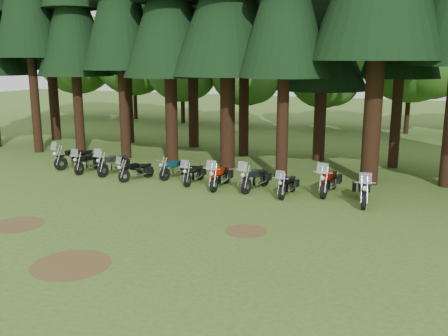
{
  "coord_description": "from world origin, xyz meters",
  "views": [
    {
      "loc": [
        10.0,
        -14.23,
        5.59
      ],
      "look_at": [
        1.77,
        5.0,
        1.0
      ],
      "focal_mm": 40.0,
      "sensor_mm": 36.0,
      "label": 1
    }
  ],
  "objects_px": {
    "motorcycle_3": "(136,171)",
    "motorcycle_9": "(329,182)",
    "motorcycle_6": "(220,177)",
    "motorcycle_2": "(114,165)",
    "motorcycle_8": "(287,186)",
    "motorcycle_5": "(194,174)",
    "motorcycle_10": "(362,191)",
    "motorcycle_1": "(88,163)",
    "motorcycle_0": "(75,158)",
    "motorcycle_7": "(256,179)",
    "motorcycle_4": "(175,169)"
  },
  "relations": [
    {
      "from": "motorcycle_0",
      "to": "motorcycle_10",
      "type": "xyz_separation_m",
      "value": [
        14.76,
        -0.86,
        -0.01
      ]
    },
    {
      "from": "motorcycle_10",
      "to": "motorcycle_8",
      "type": "bearing_deg",
      "value": 169.28
    },
    {
      "from": "motorcycle_2",
      "to": "motorcycle_6",
      "type": "relative_size",
      "value": 1.0
    },
    {
      "from": "motorcycle_7",
      "to": "motorcycle_8",
      "type": "distance_m",
      "value": 1.57
    },
    {
      "from": "motorcycle_1",
      "to": "motorcycle_6",
      "type": "relative_size",
      "value": 0.93
    },
    {
      "from": "motorcycle_9",
      "to": "motorcycle_10",
      "type": "relative_size",
      "value": 1.04
    },
    {
      "from": "motorcycle_6",
      "to": "motorcycle_10",
      "type": "xyz_separation_m",
      "value": [
        6.12,
        -0.06,
        0.02
      ]
    },
    {
      "from": "motorcycle_2",
      "to": "motorcycle_6",
      "type": "xyz_separation_m",
      "value": [
        5.92,
        -0.39,
        0.0
      ]
    },
    {
      "from": "motorcycle_5",
      "to": "motorcycle_4",
      "type": "bearing_deg",
      "value": 151.75
    },
    {
      "from": "motorcycle_4",
      "to": "motorcycle_10",
      "type": "distance_m",
      "value": 8.92
    },
    {
      "from": "motorcycle_0",
      "to": "motorcycle_2",
      "type": "relative_size",
      "value": 1.03
    },
    {
      "from": "motorcycle_2",
      "to": "motorcycle_9",
      "type": "relative_size",
      "value": 0.93
    },
    {
      "from": "motorcycle_0",
      "to": "motorcycle_8",
      "type": "xyz_separation_m",
      "value": [
        11.73,
        -0.91,
        -0.08
      ]
    },
    {
      "from": "motorcycle_1",
      "to": "motorcycle_8",
      "type": "bearing_deg",
      "value": -2.41
    },
    {
      "from": "motorcycle_5",
      "to": "motorcycle_3",
      "type": "bearing_deg",
      "value": -172.09
    },
    {
      "from": "motorcycle_5",
      "to": "motorcycle_10",
      "type": "bearing_deg",
      "value": -3.82
    },
    {
      "from": "motorcycle_2",
      "to": "motorcycle_8",
      "type": "relative_size",
      "value": 1.14
    },
    {
      "from": "motorcycle_1",
      "to": "motorcycle_6",
      "type": "xyz_separation_m",
      "value": [
        7.36,
        -0.26,
        0.03
      ]
    },
    {
      "from": "motorcycle_0",
      "to": "motorcycle_10",
      "type": "relative_size",
      "value": 0.99
    },
    {
      "from": "motorcycle_1",
      "to": "motorcycle_10",
      "type": "bearing_deg",
      "value": -1.73
    },
    {
      "from": "motorcycle_8",
      "to": "motorcycle_3",
      "type": "bearing_deg",
      "value": -176.71
    },
    {
      "from": "motorcycle_2",
      "to": "motorcycle_3",
      "type": "distance_m",
      "value": 1.82
    },
    {
      "from": "motorcycle_8",
      "to": "motorcycle_7",
      "type": "bearing_deg",
      "value": 169.1
    },
    {
      "from": "motorcycle_0",
      "to": "motorcycle_8",
      "type": "height_order",
      "value": "motorcycle_0"
    },
    {
      "from": "motorcycle_10",
      "to": "motorcycle_1",
      "type": "bearing_deg",
      "value": 166.93
    },
    {
      "from": "motorcycle_5",
      "to": "motorcycle_9",
      "type": "xyz_separation_m",
      "value": [
        6.03,
        0.62,
        0.09
      ]
    },
    {
      "from": "motorcycle_6",
      "to": "motorcycle_8",
      "type": "xyz_separation_m",
      "value": [
        3.1,
        -0.11,
        -0.06
      ]
    },
    {
      "from": "motorcycle_8",
      "to": "motorcycle_10",
      "type": "relative_size",
      "value": 0.85
    },
    {
      "from": "motorcycle_9",
      "to": "motorcycle_10",
      "type": "bearing_deg",
      "value": -29.3
    },
    {
      "from": "motorcycle_6",
      "to": "motorcycle_10",
      "type": "distance_m",
      "value": 6.12
    },
    {
      "from": "motorcycle_8",
      "to": "motorcycle_9",
      "type": "relative_size",
      "value": 0.82
    },
    {
      "from": "motorcycle_7",
      "to": "motorcycle_0",
      "type": "bearing_deg",
      "value": -172.27
    },
    {
      "from": "motorcycle_3",
      "to": "motorcycle_9",
      "type": "xyz_separation_m",
      "value": [
        8.83,
        1.09,
        0.1
      ]
    },
    {
      "from": "motorcycle_4",
      "to": "motorcycle_10",
      "type": "relative_size",
      "value": 0.84
    },
    {
      "from": "motorcycle_5",
      "to": "motorcycle_8",
      "type": "height_order",
      "value": "motorcycle_5"
    },
    {
      "from": "motorcycle_6",
      "to": "motorcycle_8",
      "type": "bearing_deg",
      "value": -5.55
    },
    {
      "from": "motorcycle_1",
      "to": "motorcycle_9",
      "type": "distance_m",
      "value": 12.0
    },
    {
      "from": "motorcycle_4",
      "to": "motorcycle_2",
      "type": "bearing_deg",
      "value": -155.91
    },
    {
      "from": "motorcycle_5",
      "to": "motorcycle_8",
      "type": "distance_m",
      "value": 4.52
    },
    {
      "from": "motorcycle_0",
      "to": "motorcycle_9",
      "type": "height_order",
      "value": "motorcycle_9"
    },
    {
      "from": "motorcycle_5",
      "to": "motorcycle_10",
      "type": "xyz_separation_m",
      "value": [
        7.54,
        -0.3,
        0.07
      ]
    },
    {
      "from": "motorcycle_6",
      "to": "motorcycle_9",
      "type": "height_order",
      "value": "motorcycle_9"
    },
    {
      "from": "motorcycle_0",
      "to": "motorcycle_10",
      "type": "bearing_deg",
      "value": 16.59
    },
    {
      "from": "motorcycle_1",
      "to": "motorcycle_6",
      "type": "bearing_deg",
      "value": -2.4
    },
    {
      "from": "motorcycle_9",
      "to": "motorcycle_2",
      "type": "bearing_deg",
      "value": -175.13
    },
    {
      "from": "motorcycle_10",
      "to": "motorcycle_3",
      "type": "bearing_deg",
      "value": 169.23
    },
    {
      "from": "motorcycle_6",
      "to": "motorcycle_7",
      "type": "distance_m",
      "value": 1.59
    },
    {
      "from": "motorcycle_1",
      "to": "motorcycle_3",
      "type": "xyz_separation_m",
      "value": [
        3.15,
        -0.49,
        -0.03
      ]
    },
    {
      "from": "motorcycle_6",
      "to": "motorcycle_7",
      "type": "relative_size",
      "value": 1.0
    },
    {
      "from": "motorcycle_4",
      "to": "motorcycle_5",
      "type": "distance_m",
      "value": 1.48
    }
  ]
}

